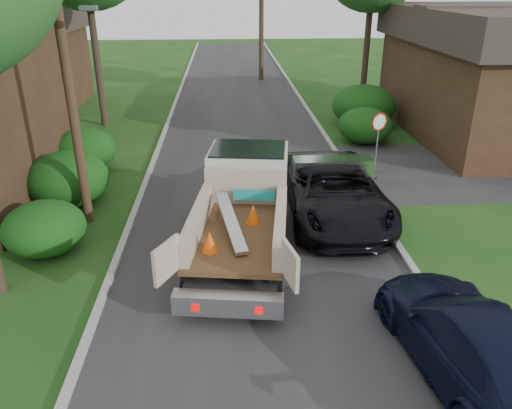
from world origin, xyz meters
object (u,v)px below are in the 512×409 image
object	(u,v)px
utility_pole	(65,60)
navy_suv	(472,341)
stop_sign	(378,130)
house_right	(509,72)
flatbed_truck	(245,198)
black_pickup	(334,190)
house_left_far	(16,56)

from	to	relation	value
utility_pole	navy_suv	bearing A→B (deg)	-39.21
stop_sign	house_right	size ratio (longest dim) A/B	0.19
navy_suv	flatbed_truck	bearing A→B (deg)	-60.82
black_pickup	house_left_far	bearing A→B (deg)	133.30
navy_suv	black_pickup	bearing A→B (deg)	-86.97
house_left_far	navy_suv	bearing A→B (deg)	-54.87
house_left_far	black_pickup	bearing A→B (deg)	-46.76
house_right	house_left_far	bearing A→B (deg)	163.20
utility_pole	black_pickup	distance (m)	9.13
stop_sign	house_left_far	xyz separation A→B (m)	(-18.70, 13.00, 1.27)
house_right	navy_suv	world-z (taller)	house_right
stop_sign	utility_pole	size ratio (longest dim) A/B	0.25
navy_suv	stop_sign	bearing A→B (deg)	-103.03
house_left_far	navy_suv	world-z (taller)	house_left_far
house_right	utility_pole	bearing A→B (deg)	-153.99
house_left_far	flatbed_truck	xyz separation A→B (m)	(13.09, -18.65, -1.67)
stop_sign	navy_suv	xyz separation A→B (m)	(-1.40, -11.59, -0.98)
stop_sign	black_pickup	size ratio (longest dim) A/B	0.38
house_right	stop_sign	bearing A→B (deg)	-147.34
utility_pole	house_right	size ratio (longest dim) A/B	0.77
utility_pole	navy_suv	xyz separation A→B (m)	(9.28, -7.57, -4.38)
house_right	black_pickup	xyz separation A→B (m)	(-10.41, -9.12, -2.24)
utility_pole	black_pickup	size ratio (longest dim) A/B	1.51
house_right	black_pickup	size ratio (longest dim) A/B	1.96
house_left_far	flatbed_truck	world-z (taller)	house_left_far
flatbed_truck	stop_sign	bearing A→B (deg)	52.98
stop_sign	black_pickup	distance (m)	4.95
house_right	navy_suv	bearing A→B (deg)	-119.01
flatbed_truck	navy_suv	distance (m)	7.31
stop_sign	black_pickup	xyz separation A→B (m)	(-2.61, -4.12, -0.86)
stop_sign	flatbed_truck	xyz separation A→B (m)	(-5.61, -5.65, -0.39)
stop_sign	navy_suv	distance (m)	11.72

